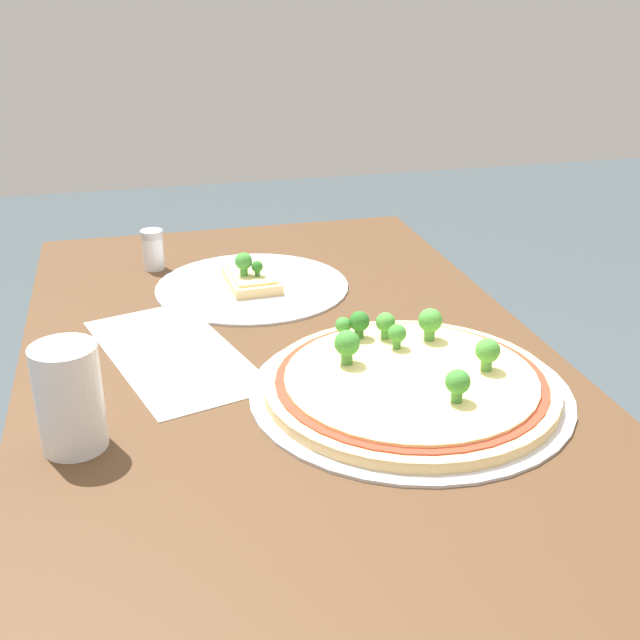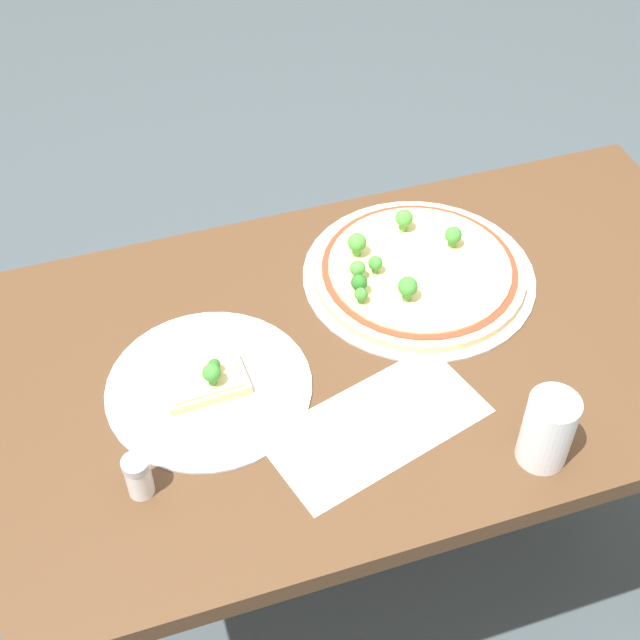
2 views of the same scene
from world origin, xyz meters
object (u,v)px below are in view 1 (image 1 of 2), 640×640
(drinking_cup, at_px, (69,398))
(condiment_shaker, at_px, (153,249))
(pizza_tray_slice, at_px, (252,283))
(pizza_tray_whole, at_px, (410,382))
(dining_table, at_px, (297,444))

(drinking_cup, relative_size, condiment_shaker, 1.74)
(pizza_tray_slice, distance_m, condiment_shaker, 0.20)
(pizza_tray_slice, xyz_separation_m, condiment_shaker, (-0.13, -0.15, 0.03))
(drinking_cup, height_order, condiment_shaker, drinking_cup)
(pizza_tray_whole, distance_m, condiment_shaker, 0.59)
(pizza_tray_slice, relative_size, condiment_shaker, 4.52)
(pizza_tray_whole, distance_m, pizza_tray_slice, 0.41)
(pizza_tray_whole, xyz_separation_m, pizza_tray_slice, (-0.39, -0.13, -0.01))
(dining_table, distance_m, condiment_shaker, 0.47)
(pizza_tray_whole, height_order, pizza_tray_slice, pizza_tray_whole)
(pizza_tray_slice, relative_size, drinking_cup, 2.60)
(pizza_tray_whole, xyz_separation_m, drinking_cup, (0.03, -0.39, 0.05))
(pizza_tray_whole, relative_size, condiment_shaker, 5.71)
(dining_table, relative_size, condiment_shaker, 18.08)
(drinking_cup, distance_m, condiment_shaker, 0.55)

